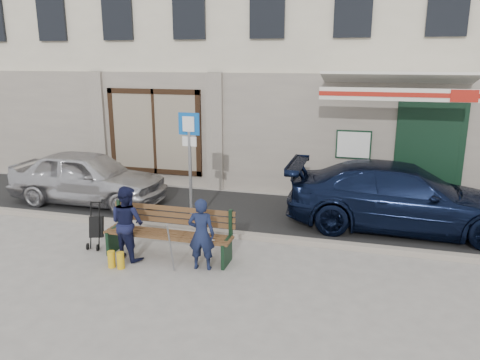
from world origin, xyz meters
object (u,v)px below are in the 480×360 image
at_px(car_silver, 88,177).
at_px(bench, 166,234).
at_px(car_navy, 402,197).
at_px(man, 201,234).
at_px(stroller, 96,228).
at_px(parking_sign, 190,153).
at_px(woman, 127,223).

xyz_separation_m(car_silver, bench, (3.28, -2.57, -0.22)).
relative_size(car_navy, man, 3.79).
relative_size(car_navy, bench, 2.02).
distance_m(car_navy, stroller, 6.33).
xyz_separation_m(man, stroller, (-2.30, 0.36, -0.25)).
bearing_deg(parking_sign, car_silver, 166.38).
distance_m(car_silver, parking_sign, 3.41).
bearing_deg(stroller, man, -26.80).
bearing_deg(parking_sign, woman, -102.34).
xyz_separation_m(parking_sign, bench, (0.15, -1.64, -1.19)).
xyz_separation_m(parking_sign, man, (0.95, -1.93, -1.01)).
height_order(car_navy, parking_sign, parking_sign).
distance_m(parking_sign, stroller, 2.42).
bearing_deg(stroller, car_silver, 107.70).
bearing_deg(woman, stroller, 0.86).
xyz_separation_m(woman, stroller, (-0.85, 0.29, -0.29)).
xyz_separation_m(car_navy, bench, (-4.23, -2.74, -0.25)).
relative_size(car_navy, woman, 3.54).
relative_size(man, woman, 0.93).
bearing_deg(car_silver, woman, -136.33).
bearing_deg(car_silver, man, -124.65).
xyz_separation_m(car_silver, woman, (2.63, -2.79, 0.01)).
relative_size(parking_sign, woman, 1.81).
relative_size(car_silver, car_navy, 0.82).
relative_size(car_silver, parking_sign, 1.59).
height_order(car_navy, bench, car_navy).
bearing_deg(man, car_navy, -145.98).
height_order(car_silver, man, car_silver).
height_order(bench, woman, woman).
relative_size(car_silver, bench, 1.65).
bearing_deg(bench, car_navy, 32.94).
distance_m(car_silver, car_navy, 7.51).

